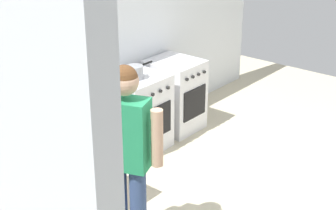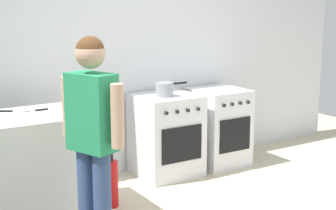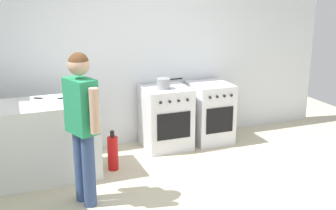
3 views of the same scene
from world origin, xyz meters
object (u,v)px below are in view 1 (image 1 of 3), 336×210
object	(u,v)px
knife_carving	(34,125)
pot	(135,72)
knife_utility	(16,127)
fire_extinguisher	(110,175)
oven_right	(174,95)
oven_left	(135,113)
person	(127,148)

from	to	relation	value
knife_carving	pot	bearing A→B (deg)	8.64
knife_utility	fire_extinguisher	xyz separation A→B (m)	(0.74, -0.28, -0.69)
oven_right	pot	bearing A→B (deg)	-175.45
oven_right	fire_extinguisher	xyz separation A→B (m)	(-1.55, -0.48, -0.21)
oven_right	knife_utility	size ratio (longest dim) A/B	3.75
oven_left	knife_utility	bearing A→B (deg)	-172.88
pot	knife_utility	bearing A→B (deg)	-174.74
pot	knife_carving	distance (m)	1.46
pot	knife_utility	size ratio (longest dim) A/B	1.59
oven_left	pot	size ratio (longest dim) A/B	2.36
pot	person	size ratio (longest dim) A/B	0.23
pot	fire_extinguisher	xyz separation A→B (m)	(-0.82, -0.42, -0.71)
knife_utility	person	bearing A→B (deg)	-73.67
person	fire_extinguisher	bearing A→B (deg)	56.54
pot	knife_utility	xyz separation A→B (m)	(-1.56, -0.14, -0.02)
oven_right	pot	xyz separation A→B (m)	(-0.73, -0.06, 0.50)
oven_right	knife_carving	bearing A→B (deg)	-172.73
oven_left	knife_utility	xyz separation A→B (m)	(-1.61, -0.20, 0.48)
fire_extinguisher	knife_carving	bearing A→B (deg)	162.10
knife_utility	person	world-z (taller)	person
knife_utility	oven_right	bearing A→B (deg)	5.03
person	fire_extinguisher	world-z (taller)	person
knife_carving	fire_extinguisher	xyz separation A→B (m)	(0.62, -0.20, -0.69)
oven_left	oven_right	size ratio (longest dim) A/B	1.00
pot	knife_carving	xyz separation A→B (m)	(-1.44, -0.22, -0.02)
oven_right	knife_carving	world-z (taller)	knife_carving
oven_left	pot	distance (m)	0.50
pot	person	distance (m)	1.70
knife_utility	knife_carving	xyz separation A→B (m)	(0.12, -0.08, -0.00)
pot	person	world-z (taller)	person
knife_carving	oven_right	bearing A→B (deg)	7.27
person	fire_extinguisher	xyz separation A→B (m)	(0.46, 0.70, -0.72)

